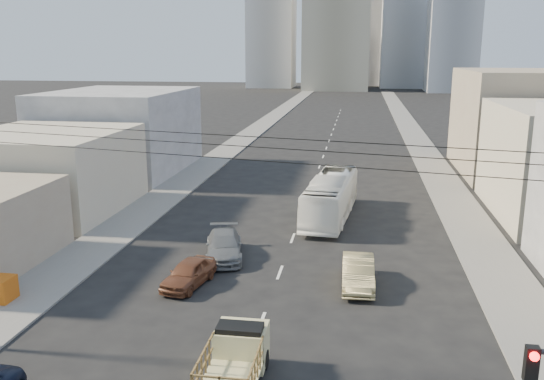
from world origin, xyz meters
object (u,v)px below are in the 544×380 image
(sedan_brown, at_px, (189,273))
(sedan_tan, at_px, (358,272))
(flatbed_pickup, at_px, (235,357))
(sedan_grey, at_px, (224,246))
(city_bus, at_px, (331,197))

(sedan_brown, height_order, sedan_tan, sedan_tan)
(flatbed_pickup, height_order, sedan_brown, flatbed_pickup)
(sedan_brown, bearing_deg, sedan_grey, 90.48)
(city_bus, distance_m, sedan_tan, 12.51)
(sedan_brown, height_order, sedan_grey, sedan_grey)
(flatbed_pickup, height_order, sedan_grey, flatbed_pickup)
(sedan_grey, bearing_deg, city_bus, 45.29)
(flatbed_pickup, bearing_deg, sedan_tan, 66.24)
(flatbed_pickup, bearing_deg, sedan_grey, 105.13)
(sedan_brown, relative_size, sedan_grey, 0.79)
(sedan_brown, distance_m, sedan_tan, 8.67)
(city_bus, bearing_deg, sedan_grey, -116.02)
(flatbed_pickup, bearing_deg, sedan_brown, 116.83)
(sedan_grey, bearing_deg, sedan_brown, -114.02)
(city_bus, bearing_deg, flatbed_pickup, -90.18)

